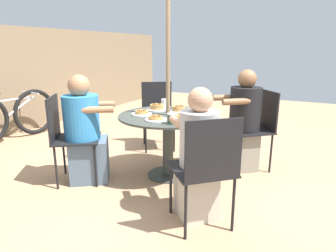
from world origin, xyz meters
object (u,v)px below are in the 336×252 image
at_px(patio_chair_east, 206,165).
at_px(diner_south, 242,125).
at_px(diner_east, 197,160).
at_px(patio_table, 168,129).
at_px(diner_north, 85,134).
at_px(patio_chair_west, 158,110).
at_px(bicycle, 11,116).
at_px(drinking_glass_a, 164,103).
at_px(patio_chair_south, 256,124).
at_px(coffee_cup, 172,119).
at_px(syrup_bottle, 207,115).
at_px(pancake_plate_d, 156,119).
at_px(patio_chair_north, 68,133).
at_px(pancake_plate_b, 142,113).
at_px(pancake_plate_a, 179,109).
at_px(pancake_plate_e, 183,117).
at_px(pancake_plate_c, 157,108).

distance_m(patio_chair_east, diner_south, 1.38).
bearing_deg(diner_east, diner_south, 43.82).
bearing_deg(patio_table, diner_north, 124.78).
bearing_deg(patio_chair_west, bicycle, -15.58).
relative_size(diner_east, drinking_glass_a, 10.60).
xyz_separation_m(diner_east, patio_chair_south, (1.37, -0.20, 0.02)).
xyz_separation_m(patio_table, coffee_cup, (-0.34, -0.21, 0.21)).
relative_size(patio_chair_east, syrup_bottle, 6.74).
bearing_deg(pancake_plate_d, diner_north, 107.18).
xyz_separation_m(patio_chair_north, patio_chair_east, (-0.17, -1.63, 0.00)).
bearing_deg(coffee_cup, drinking_glass_a, 33.03).
xyz_separation_m(diner_south, patio_chair_west, (0.29, 1.31, 0.00)).
relative_size(patio_table, bicycle, 0.68).
distance_m(patio_chair_south, diner_south, 0.18).
height_order(patio_chair_north, pancake_plate_d, patio_chair_north).
height_order(patio_chair_east, syrup_bottle, patio_chair_east).
relative_size(patio_chair_south, drinking_glass_a, 8.82).
height_order(patio_chair_north, syrup_bottle, patio_chair_north).
bearing_deg(patio_table, pancake_plate_b, 115.60).
height_order(patio_chair_east, patio_chair_west, same).
bearing_deg(patio_chair_north, pancake_plate_a, 96.75).
bearing_deg(syrup_bottle, coffee_cup, 143.33).
bearing_deg(diner_north, pancake_plate_d, 72.40).
distance_m(pancake_plate_e, drinking_glass_a, 0.62).
height_order(patio_chair_east, pancake_plate_a, patio_chair_east).
bearing_deg(coffee_cup, bicycle, 82.07).
distance_m(patio_chair_east, pancake_plate_e, 0.90).
relative_size(pancake_plate_a, pancake_plate_e, 1.00).
relative_size(patio_chair_east, pancake_plate_c, 4.22).
relative_size(diner_north, coffee_cup, 11.31).
bearing_deg(diner_east, pancake_plate_a, 80.87).
xyz_separation_m(diner_east, bicycle, (0.75, 3.45, -0.14)).
relative_size(patio_chair_north, pancake_plate_c, 4.22).
distance_m(patio_table, diner_south, 0.90).
xyz_separation_m(patio_chair_south, patio_chair_west, (0.18, 1.45, 0.00)).
height_order(diner_east, diner_south, diner_south).
bearing_deg(patio_chair_north, pancake_plate_e, 81.29).
height_order(diner_north, pancake_plate_d, diner_north).
height_order(diner_north, pancake_plate_a, diner_north).
xyz_separation_m(patio_chair_west, pancake_plate_c, (-0.72, -0.39, 0.20)).
bearing_deg(pancake_plate_b, patio_chair_east, -123.46).
distance_m(pancake_plate_c, coffee_cup, 0.68).
xyz_separation_m(patio_chair_south, pancake_plate_b, (-0.83, 1.08, 0.19)).
bearing_deg(pancake_plate_c, coffee_cup, -138.17).
height_order(diner_north, patio_chair_south, diner_north).
height_order(pancake_plate_c, bicycle, pancake_plate_c).
bearing_deg(pancake_plate_c, pancake_plate_d, -151.54).
xyz_separation_m(pancake_plate_e, syrup_bottle, (0.06, -0.24, 0.04)).
height_order(diner_south, pancake_plate_d, diner_south).
bearing_deg(coffee_cup, patio_chair_east, -130.65).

